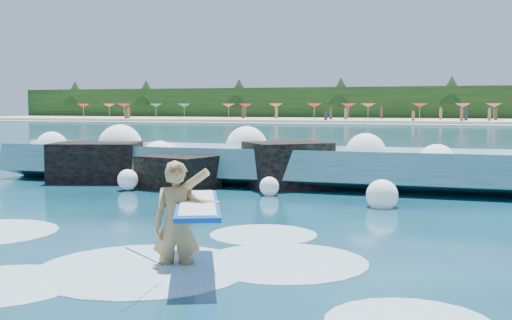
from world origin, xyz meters
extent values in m
plane|color=#07283C|center=(0.00, 0.00, 0.00)|extent=(200.00, 200.00, 0.00)
cube|color=tan|center=(0.00, 78.00, 0.20)|extent=(140.00, 20.00, 0.40)
cube|color=silver|center=(0.00, 67.00, 0.04)|extent=(140.00, 5.00, 0.08)
cube|color=black|center=(0.00, 88.00, 2.50)|extent=(140.00, 4.00, 5.00)
cube|color=teal|center=(-0.22, 7.65, 0.40)|extent=(16.01, 2.44, 1.34)
cube|color=white|center=(-0.22, 8.45, 0.80)|extent=(16.01, 1.13, 0.62)
cube|color=black|center=(-5.13, 6.99, 0.46)|extent=(2.90, 2.50, 1.34)
cube|color=black|center=(-2.13, 6.19, 0.36)|extent=(2.16, 1.87, 1.03)
cube|color=black|center=(0.57, 7.39, 0.50)|extent=(2.63, 2.58, 1.44)
imported|color=#A1804B|center=(1.57, -1.52, 0.58)|extent=(0.75, 0.62, 1.78)
cube|color=blue|center=(1.85, -1.47, 0.89)|extent=(1.50, 2.45, 0.06)
cube|color=white|center=(1.85, -1.47, 0.91)|extent=(1.32, 2.22, 0.06)
cylinder|color=black|center=(1.75, -2.72, 0.45)|extent=(0.01, 0.91, 0.43)
sphere|color=white|center=(-7.18, 7.64, 0.91)|extent=(0.98, 0.98, 0.98)
sphere|color=white|center=(-5.05, 8.16, 0.94)|extent=(1.37, 1.37, 1.37)
sphere|color=white|center=(-3.44, 7.68, 0.61)|extent=(1.12, 1.12, 1.12)
sphere|color=white|center=(-0.88, 8.13, 1.02)|extent=(1.19, 1.19, 1.19)
sphere|color=white|center=(0.47, 7.36, 0.66)|extent=(0.81, 0.81, 0.81)
sphere|color=white|center=(2.64, 7.63, 0.94)|extent=(1.09, 1.09, 1.09)
sphere|color=white|center=(4.44, 8.05, 0.68)|extent=(1.05, 1.05, 1.05)
sphere|color=white|center=(-3.20, 5.41, 0.29)|extent=(0.53, 0.53, 0.53)
sphere|color=white|center=(0.59, 5.70, 0.22)|extent=(0.48, 0.48, 0.48)
sphere|color=white|center=(3.47, 4.75, 0.26)|extent=(0.70, 0.70, 0.70)
ellipsoid|color=silver|center=(1.12, -1.65, 0.00)|extent=(3.00, 3.00, 0.15)
ellipsoid|color=silver|center=(-0.15, -2.90, 0.00)|extent=(1.99, 1.99, 0.10)
ellipsoid|color=silver|center=(2.82, -0.67, 0.00)|extent=(2.44, 2.44, 0.12)
ellipsoid|color=silver|center=(1.95, 1.07, 0.00)|extent=(1.88, 1.88, 0.09)
cone|color=red|center=(-55.01, 80.74, 2.25)|extent=(2.00, 2.00, 0.50)
cone|color=#DB4069|center=(-50.05, 80.48, 2.25)|extent=(2.00, 2.00, 0.50)
cone|color=red|center=(-46.52, 79.08, 2.25)|extent=(2.00, 2.00, 0.50)
cone|color=#14817A|center=(-42.02, 81.11, 2.25)|extent=(2.00, 2.00, 0.50)
cone|color=#14817A|center=(-36.55, 79.81, 2.25)|extent=(2.00, 2.00, 0.50)
cone|color=#DB4069|center=(-30.26, 82.25, 2.25)|extent=(2.00, 2.00, 0.50)
cone|color=red|center=(-27.26, 81.63, 2.25)|extent=(2.00, 2.00, 0.50)
cone|color=#DB4069|center=(-22.17, 80.42, 2.25)|extent=(2.00, 2.00, 0.50)
cone|color=red|center=(-15.73, 77.65, 2.25)|extent=(2.00, 2.00, 0.50)
cone|color=red|center=(-11.29, 79.49, 2.25)|extent=(2.00, 2.00, 0.50)
cone|color=#DB4069|center=(-8.39, 78.33, 2.25)|extent=(2.00, 2.00, 0.50)
cone|color=red|center=(-1.67, 79.80, 2.25)|extent=(2.00, 2.00, 0.50)
cone|color=#DB4069|center=(3.85, 78.54, 2.25)|extent=(2.00, 2.00, 0.50)
cone|color=#DB4069|center=(7.72, 81.19, 2.25)|extent=(2.00, 2.00, 0.50)
cube|color=#3F332D|center=(-21.37, 69.98, 0.81)|extent=(0.35, 0.22, 1.46)
cube|color=brown|center=(-21.25, 77.81, 1.20)|extent=(0.35, 0.22, 1.59)
cube|color=#3F332D|center=(5.52, 74.13, 1.19)|extent=(0.35, 0.22, 1.58)
cube|color=#8C664C|center=(-50.73, 73.15, 1.13)|extent=(0.35, 0.22, 1.45)
cube|color=#262633|center=(-50.71, 77.43, 1.20)|extent=(0.35, 0.22, 1.60)
cube|color=brown|center=(-20.83, 69.55, 0.78)|extent=(0.35, 0.22, 1.39)
cube|color=#3F332D|center=(-41.65, 73.07, 1.17)|extent=(0.35, 0.22, 1.54)
cube|color=#8C664C|center=(-34.17, 72.58, 1.09)|extent=(0.35, 0.22, 1.39)
cube|color=#262633|center=(-13.25, 72.21, 1.09)|extent=(0.35, 0.22, 1.37)
cube|color=brown|center=(-17.56, 68.20, 0.85)|extent=(0.35, 0.22, 1.55)
cube|color=#3F332D|center=(5.72, 76.09, 1.15)|extent=(0.35, 0.22, 1.49)
cube|color=#8C664C|center=(-36.57, 75.38, 1.20)|extent=(0.35, 0.22, 1.60)
cube|color=brown|center=(8.90, 69.77, 0.78)|extent=(0.35, 0.22, 1.40)
cube|color=#3F332D|center=(-42.25, 72.65, 1.10)|extent=(0.35, 0.22, 1.40)
cube|color=#8C664C|center=(-5.50, 71.51, 1.11)|extent=(0.35, 0.22, 1.42)
camera|label=1|loc=(5.33, -9.24, 2.21)|focal=45.00mm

